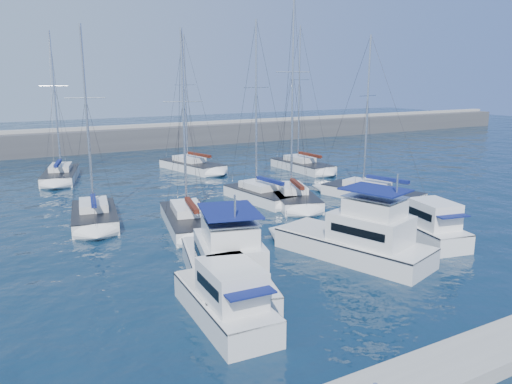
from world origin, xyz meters
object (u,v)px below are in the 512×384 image
sailboat_back_c (302,166)px  sailboat_mid_c (261,195)px  sailboat_mid_a (94,216)px  sailboat_back_a (61,175)px  sailboat_mid_b (189,220)px  sailboat_mid_e (371,193)px  motor_yacht_port_inner (227,267)px  sailboat_mid_d (293,197)px  motor_yacht_stbd_outer (428,228)px  motor_yacht_stbd_inner (359,240)px  sailboat_back_b (192,166)px  motor_yacht_port_outer (226,302)px

sailboat_back_c → sailboat_mid_c: bearing=-140.5°
sailboat_mid_a → sailboat_back_a: (0.35, 17.62, 0.00)m
sailboat_mid_b → sailboat_mid_e: 16.87m
sailboat_mid_e → sailboat_mid_b: bearing=162.5°
motor_yacht_port_inner → sailboat_mid_c: 18.26m
sailboat_mid_d → sailboat_back_c: bearing=72.4°
motor_yacht_stbd_outer → sailboat_mid_c: size_ratio=0.43×
sailboat_mid_c → sailboat_back_a: (-13.46, 17.80, -0.01)m
sailboat_mid_d → sailboat_back_c: sailboat_mid_d is taller
sailboat_mid_a → motor_yacht_stbd_inner: bearing=-41.6°
sailboat_mid_e → sailboat_back_c: sailboat_back_c is taller
motor_yacht_stbd_inner → sailboat_back_c: (13.32, 25.01, -0.60)m
sailboat_mid_d → sailboat_mid_e: 7.09m
motor_yacht_stbd_inner → motor_yacht_stbd_outer: 5.85m
motor_yacht_port_inner → sailboat_back_b: bearing=85.8°
sailboat_mid_b → sailboat_mid_c: 9.25m
sailboat_mid_b → sailboat_mid_c: (8.26, 4.15, 0.03)m
sailboat_mid_c → sailboat_back_c: sailboat_back_c is taller
sailboat_mid_a → sailboat_back_a: sailboat_back_a is taller
sailboat_back_a → sailboat_back_b: bearing=8.5°
motor_yacht_stbd_outer → sailboat_back_c: size_ratio=0.40×
sailboat_back_c → motor_yacht_port_inner: bearing=-133.7°
sailboat_mid_c → sailboat_back_a: size_ratio=1.00×
motor_yacht_stbd_inner → sailboat_mid_b: 12.39m
motor_yacht_port_inner → sailboat_mid_d: size_ratio=0.56×
sailboat_mid_b → sailboat_mid_d: size_ratio=0.80×
motor_yacht_port_outer → sailboat_back_b: sailboat_back_b is taller
motor_yacht_stbd_outer → sailboat_mid_e: sailboat_mid_e is taller
motor_yacht_port_inner → sailboat_mid_c: sailboat_mid_c is taller
motor_yacht_port_outer → sailboat_back_c: size_ratio=0.42×
sailboat_mid_d → sailboat_back_b: bearing=114.3°
motor_yacht_stbd_outer → sailboat_mid_d: size_ratio=0.38×
sailboat_mid_a → sailboat_back_c: (25.06, 9.97, 0.01)m
motor_yacht_stbd_inner → sailboat_back_a: sailboat_back_a is taller
sailboat_mid_d → sailboat_mid_b: bearing=-149.2°
motor_yacht_port_inner → motor_yacht_stbd_outer: bearing=15.8°
sailboat_mid_b → sailboat_mid_c: sailboat_mid_c is taller
sailboat_mid_c → motor_yacht_port_outer: bearing=-131.1°
sailboat_mid_b → sailboat_back_a: (-5.19, 21.95, 0.02)m
motor_yacht_port_inner → sailboat_mid_a: sailboat_mid_a is taller
sailboat_mid_c → sailboat_back_c: (11.25, 10.15, -0.00)m
motor_yacht_port_outer → sailboat_back_c: (23.38, 28.16, -0.41)m
sailboat_mid_d → sailboat_mid_c: bearing=149.1°
motor_yacht_port_outer → sailboat_mid_b: 14.40m
motor_yacht_port_inner → sailboat_mid_a: size_ratio=0.68×
sailboat_mid_d → sailboat_back_b: 18.47m
motor_yacht_stbd_inner → sailboat_mid_d: 13.26m
sailboat_mid_e → sailboat_mid_a: bearing=151.6°
motor_yacht_port_outer → sailboat_back_a: (-1.33, 35.82, -0.42)m
sailboat_back_a → sailboat_mid_a: bearing=-76.1°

